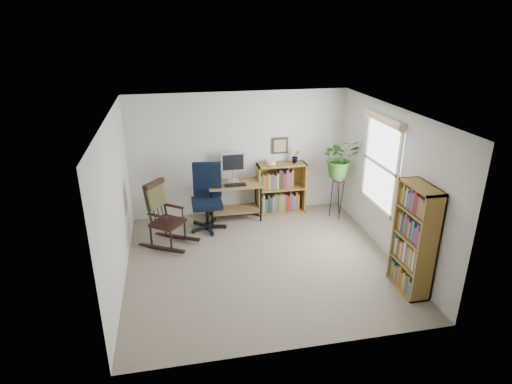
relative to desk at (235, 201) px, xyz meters
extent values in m
cube|color=gray|center=(0.15, -1.70, -0.36)|extent=(4.20, 4.00, 0.00)
cube|color=silver|center=(0.15, -1.70, 2.04)|extent=(4.20, 4.00, 0.00)
cube|color=silver|center=(0.15, 0.30, 0.84)|extent=(4.20, 0.00, 2.40)
cube|color=silver|center=(0.15, -3.70, 0.84)|extent=(4.20, 0.00, 2.40)
cube|color=silver|center=(-1.95, -1.70, 0.84)|extent=(0.00, 4.00, 2.40)
cube|color=silver|center=(2.25, -1.70, 0.84)|extent=(0.00, 4.00, 2.40)
cube|color=black|center=(0.00, -0.12, 0.38)|extent=(0.40, 0.15, 0.02)
imported|color=#306222|center=(1.95, -0.33, 1.21)|extent=(1.69, 1.88, 1.46)
imported|color=#306222|center=(1.23, 0.13, 0.70)|extent=(0.13, 0.24, 0.11)
camera|label=1|loc=(-1.10, -7.51, 3.24)|focal=30.00mm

